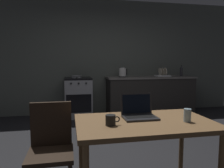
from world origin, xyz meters
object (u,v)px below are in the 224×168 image
(electric_kettle, at_px, (123,73))
(bottle, at_px, (181,71))
(dining_table, at_px, (144,129))
(laptop, at_px, (139,113))
(dish_rack, at_px, (163,74))
(stove_oven, at_px, (78,97))
(frying_pan, at_px, (77,77))
(coffee_mug, at_px, (111,120))
(drinking_glass, at_px, (187,115))
(chair, at_px, (51,144))

(electric_kettle, relative_size, bottle, 0.81)
(dining_table, bearing_deg, bottle, 56.09)
(laptop, relative_size, dish_rack, 0.94)
(stove_oven, distance_m, frying_pan, 0.48)
(bottle, distance_m, coffee_mug, 3.95)
(electric_kettle, xyz_separation_m, drinking_glass, (-0.20, -3.21, -0.22))
(stove_oven, distance_m, laptop, 3.04)
(drinking_glass, bearing_deg, bottle, 61.93)
(dining_table, distance_m, dish_rack, 3.50)
(frying_pan, relative_size, dish_rack, 1.21)
(stove_oven, bearing_deg, coffee_mug, -87.44)
(frying_pan, bearing_deg, dish_rack, 0.80)
(drinking_glass, bearing_deg, dining_table, 164.22)
(electric_kettle, height_order, coffee_mug, electric_kettle)
(drinking_glass, bearing_deg, chair, 168.54)
(dining_table, bearing_deg, chair, 170.46)
(electric_kettle, distance_m, dish_rack, 1.02)
(dining_table, bearing_deg, laptop, 97.64)
(bottle, height_order, coffee_mug, bottle)
(laptop, xyz_separation_m, electric_kettle, (0.59, 2.99, 0.23))
(dining_table, distance_m, bottle, 3.70)
(coffee_mug, relative_size, dish_rack, 0.37)
(bottle, height_order, frying_pan, bottle)
(chair, relative_size, electric_kettle, 4.00)
(drinking_glass, bearing_deg, coffee_mug, 177.68)
(chair, xyz_separation_m, drinking_glass, (1.22, -0.25, 0.28))
(stove_oven, relative_size, laptop, 2.81)
(laptop, xyz_separation_m, dish_rack, (1.60, 2.99, 0.18))
(stove_oven, relative_size, chair, 1.02)
(bottle, height_order, dish_rack, bottle)
(chair, relative_size, laptop, 2.77)
(electric_kettle, relative_size, coffee_mug, 1.76)
(laptop, bearing_deg, dish_rack, 64.73)
(stove_oven, bearing_deg, chair, -97.24)
(coffee_mug, bearing_deg, frying_pan, 93.18)
(stove_oven, relative_size, dining_table, 0.72)
(stove_oven, height_order, electric_kettle, electric_kettle)
(coffee_mug, bearing_deg, bottle, 52.70)
(dish_rack, bearing_deg, bottle, -6.10)
(bottle, relative_size, drinking_glass, 2.30)
(stove_oven, bearing_deg, electric_kettle, 0.14)
(dining_table, distance_m, chair, 0.87)
(stove_oven, height_order, dining_table, stove_oven)
(stove_oven, xyz_separation_m, frying_pan, (-0.03, -0.03, 0.48))
(bottle, bearing_deg, electric_kettle, 178.07)
(dining_table, xyz_separation_m, laptop, (-0.02, 0.12, 0.12))
(electric_kettle, bearing_deg, chair, -115.64)
(drinking_glass, bearing_deg, frying_pan, 105.39)
(dining_table, height_order, electric_kettle, electric_kettle)
(bottle, height_order, drinking_glass, bottle)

